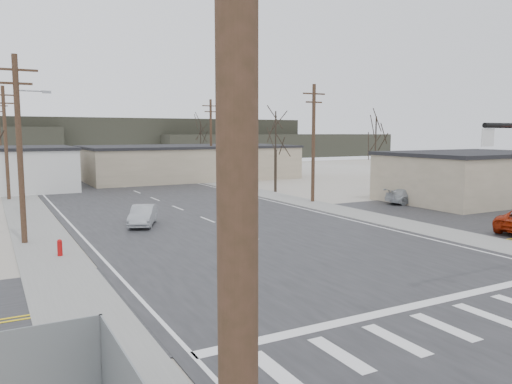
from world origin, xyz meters
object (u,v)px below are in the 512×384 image
car_parked_silver (411,196)px  fire_hydrant (60,248)px  car_far_a (112,174)px  car_far_b (59,168)px  sedan_crossing (143,215)px

car_parked_silver → fire_hydrant: bearing=111.0°
fire_hydrant → car_far_a: size_ratio=0.17×
fire_hydrant → car_far_b: size_ratio=0.19×
car_far_a → car_parked_silver: size_ratio=1.13×
sedan_crossing → car_far_b: bearing=113.6°
sedan_crossing → car_far_a: car_far_a is taller
sedan_crossing → car_parked_silver: 22.50m
sedan_crossing → car_far_a: (5.02, 31.73, 0.09)m
car_parked_silver → car_far_a: bearing=39.0°
fire_hydrant → car_far_b: 51.61m
sedan_crossing → car_parked_silver: size_ratio=0.88×
fire_hydrant → car_far_b: (6.24, 51.23, 0.38)m
car_far_a → car_parked_silver: (17.46, -32.73, -0.10)m
fire_hydrant → car_far_a: (10.76, 37.73, 0.33)m
sedan_crossing → car_parked_silver: (22.48, -1.00, -0.01)m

